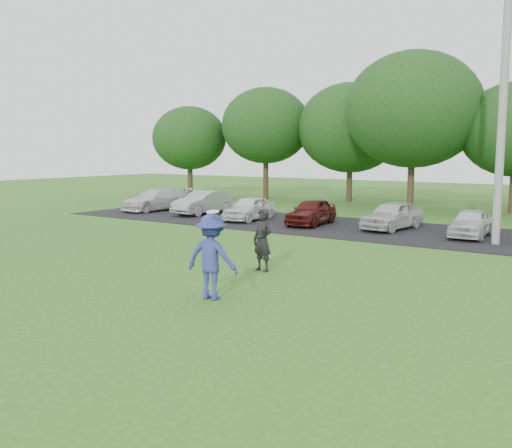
{
  "coord_description": "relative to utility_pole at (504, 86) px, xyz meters",
  "views": [
    {
      "loc": [
        8.66,
        -9.2,
        3.29
      ],
      "look_at": [
        0.0,
        3.5,
        1.3
      ],
      "focal_mm": 40.0,
      "sensor_mm": 36.0,
      "label": 1
    }
  ],
  "objects": [
    {
      "name": "parked_cars",
      "position": [
        -3.8,
        1.25,
        -4.85
      ],
      "size": [
        28.89,
        4.79,
        1.21
      ],
      "color": "silver",
      "rests_on": "parking_lot"
    },
    {
      "name": "tree_row",
      "position": [
        -2.97,
        10.89,
        -0.55
      ],
      "size": [
        42.39,
        9.85,
        8.64
      ],
      "color": "#38281C",
      "rests_on": "ground"
    },
    {
      "name": "camera_bystander",
      "position": [
        -4.32,
        -8.29,
        -4.6
      ],
      "size": [
        0.68,
        0.51,
        1.71
      ],
      "color": "black",
      "rests_on": "ground"
    },
    {
      "name": "utility_pole",
      "position": [
        0.0,
        0.0,
        0.0
      ],
      "size": [
        0.28,
        0.28,
        10.92
      ],
      "primitive_type": "cylinder",
      "color": "#9A9B96",
      "rests_on": "ground"
    },
    {
      "name": "parking_lot",
      "position": [
        -4.48,
        1.13,
        -5.44
      ],
      "size": [
        32.0,
        6.5,
        0.03
      ],
      "primitive_type": "cube",
      "color": "black",
      "rests_on": "ground"
    },
    {
      "name": "ground",
      "position": [
        -4.48,
        -11.87,
        -5.46
      ],
      "size": [
        100.0,
        100.0,
        0.0
      ],
      "primitive_type": "plane",
      "color": "#31641C",
      "rests_on": "ground"
    },
    {
      "name": "frisbee_player",
      "position": [
        -3.62,
        -11.38,
        -4.51
      ],
      "size": [
        1.32,
        0.88,
        2.03
      ],
      "color": "#32398E",
      "rests_on": "ground"
    }
  ]
}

